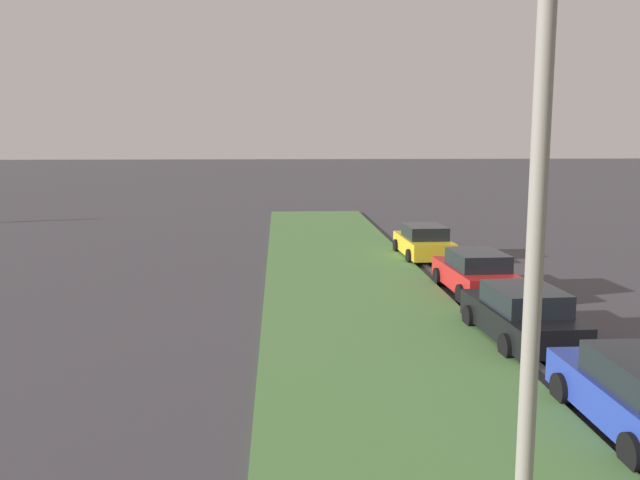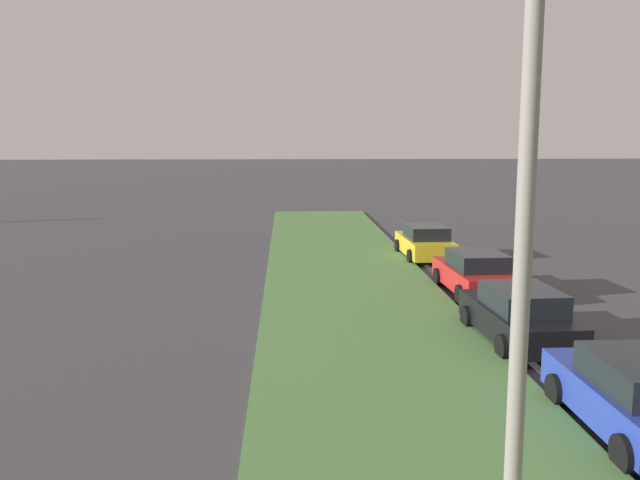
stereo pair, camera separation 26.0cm
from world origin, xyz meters
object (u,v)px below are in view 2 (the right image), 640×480
at_px(parked_car_yellow, 425,242).
at_px(streetlight, 554,204).
at_px(parked_car_red, 476,274).
at_px(parked_car_black, 519,316).
at_px(parked_car_blue, 639,397).

distance_m(parked_car_yellow, streetlight, 20.49).
distance_m(parked_car_red, parked_car_yellow, 6.71).
bearing_deg(streetlight, parked_car_black, -17.42).
distance_m(parked_car_blue, parked_car_black, 5.46).
relative_size(parked_car_blue, parked_car_red, 0.98).
bearing_deg(parked_car_black, parked_car_blue, 179.64).
bearing_deg(parked_car_yellow, parked_car_red, -178.81).
distance_m(parked_car_black, parked_car_yellow, 12.03).
bearing_deg(parked_car_blue, streetlight, 132.47).
distance_m(parked_car_red, streetlight, 14.08).
bearing_deg(parked_car_yellow, streetlight, 171.20).
bearing_deg(parked_car_red, streetlight, 165.46).
height_order(parked_car_blue, parked_car_black, same).
height_order(parked_car_black, parked_car_red, same).
bearing_deg(parked_car_blue, parked_car_red, -0.83).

